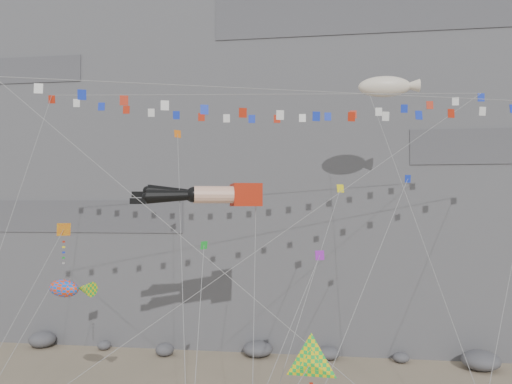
% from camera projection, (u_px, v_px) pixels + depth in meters
% --- Properties ---
extents(cliff, '(80.00, 28.00, 50.00)m').
position_uv_depth(cliff, '(275.00, 103.00, 58.49)').
color(cliff, slate).
rests_on(cliff, ground).
extents(talus_boulders, '(60.00, 3.00, 1.20)m').
position_uv_depth(talus_boulders, '(258.00, 349.00, 42.99)').
color(talus_boulders, '#5E5E63').
rests_on(talus_boulders, ground).
extents(legs_kite, '(9.41, 14.44, 18.94)m').
position_uv_depth(legs_kite, '(211.00, 195.00, 31.45)').
color(legs_kite, '#B8210B').
rests_on(legs_kite, ground).
extents(flag_banner_upper, '(28.95, 14.26, 27.99)m').
position_uv_depth(flag_banner_upper, '(264.00, 95.00, 33.70)').
color(flag_banner_upper, '#B8210B').
rests_on(flag_banner_upper, ground).
extents(flag_banner_lower, '(31.02, 10.88, 22.21)m').
position_uv_depth(flag_banner_lower, '(298.00, 91.00, 29.04)').
color(flag_banner_lower, '#B8210B').
rests_on(flag_banner_lower, ground).
extents(harlequin_kite, '(2.62, 10.14, 14.75)m').
position_uv_depth(harlequin_kite, '(63.00, 230.00, 32.14)').
color(harlequin_kite, red).
rests_on(harlequin_kite, ground).
extents(fish_windsock, '(4.95, 6.78, 10.27)m').
position_uv_depth(fish_windsock, '(64.00, 288.00, 29.47)').
color(fish_windsock, '#FF3F0D').
rests_on(fish_windsock, ground).
extents(delta_kite, '(5.55, 3.03, 8.45)m').
position_uv_depth(delta_kite, '(311.00, 363.00, 21.00)').
color(delta_kite, yellow).
rests_on(delta_kite, ground).
extents(blimp_windsock, '(6.68, 12.07, 24.57)m').
position_uv_depth(blimp_windsock, '(385.00, 87.00, 35.42)').
color(blimp_windsock, '#F8E7CC').
rests_on(blimp_windsock, ground).
extents(small_kite_a, '(5.03, 13.06, 22.19)m').
position_uv_depth(small_kite_a, '(178.00, 139.00, 33.82)').
color(small_kite_a, orange).
rests_on(small_kite_a, ground).
extents(small_kite_b, '(5.01, 9.58, 14.14)m').
position_uv_depth(small_kite_b, '(319.00, 258.00, 28.79)').
color(small_kite_b, purple).
rests_on(small_kite_b, ground).
extents(small_kite_c, '(1.99, 9.21, 13.87)m').
position_uv_depth(small_kite_c, '(204.00, 250.00, 27.59)').
color(small_kite_c, green).
rests_on(small_kite_c, ground).
extents(small_kite_d, '(5.35, 14.67, 20.41)m').
position_uv_depth(small_kite_d, '(339.00, 192.00, 33.19)').
color(small_kite_d, yellow).
rests_on(small_kite_d, ground).
extents(small_kite_e, '(7.73, 10.38, 18.94)m').
position_uv_depth(small_kite_e, '(405.00, 185.00, 29.53)').
color(small_kite_e, '#1630C6').
rests_on(small_kite_e, ground).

